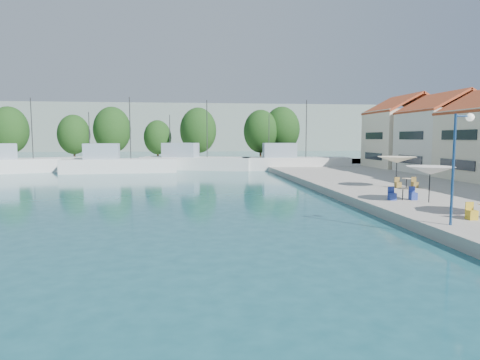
{
  "coord_description": "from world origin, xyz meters",
  "views": [
    {
      "loc": [
        -4.74,
        -3.5,
        4.54
      ],
      "look_at": [
        -1.22,
        26.0,
        1.6
      ],
      "focal_mm": 32.0,
      "sensor_mm": 36.0,
      "label": 1
    }
  ],
  "objects": [
    {
      "name": "cafe_table_03",
      "position": [
        12.3,
        28.26,
        0.89
      ],
      "size": [
        1.82,
        0.7,
        0.76
      ],
      "color": "black",
      "rests_on": "quay_right"
    },
    {
      "name": "cafe_table_02",
      "position": [
        8.7,
        21.95,
        0.89
      ],
      "size": [
        1.82,
        0.7,
        0.76
      ],
      "color": "black",
      "rests_on": "quay_right"
    },
    {
      "name": "umbrella_white",
      "position": [
        9.8,
        20.81,
        2.56
      ],
      "size": [
        2.95,
        2.95,
        2.21
      ],
      "color": "black",
      "rests_on": "quay_right"
    },
    {
      "name": "building_06",
      "position": [
        24.0,
        51.0,
        5.5
      ],
      "size": [
        9.0,
        8.8,
        10.2
      ],
      "color": "#F5E6C4",
      "rests_on": "quay_right"
    },
    {
      "name": "tree_05",
      "position": [
        -10.08,
        71.29,
        4.61
      ],
      "size": [
        4.7,
        4.7,
        6.96
      ],
      "color": "#3F2B19",
      "rests_on": "quay_far"
    },
    {
      "name": "tree_06",
      "position": [
        -3.2,
        68.04,
        5.75
      ],
      "size": [
        6.03,
        6.03,
        8.92
      ],
      "color": "#3F2B19",
      "rests_on": "quay_far"
    },
    {
      "name": "quay_far",
      "position": [
        -8.0,
        67.0,
        0.3
      ],
      "size": [
        90.0,
        16.0,
        0.6
      ],
      "primitive_type": "cube",
      "color": "#9A958B",
      "rests_on": "ground"
    },
    {
      "name": "umbrella_cream",
      "position": [
        11.65,
        28.69,
        2.8
      ],
      "size": [
        3.12,
        3.12,
        2.45
      ],
      "color": "black",
      "rests_on": "quay_right"
    },
    {
      "name": "tree_02",
      "position": [
        -33.22,
        68.85,
        5.75
      ],
      "size": [
        6.02,
        6.02,
        8.92
      ],
      "color": "#3F2B19",
      "rests_on": "quay_far"
    },
    {
      "name": "street_lamp",
      "position": [
        7.31,
        14.36,
        4.09
      ],
      "size": [
        1.03,
        0.38,
        5.03
      ],
      "rotation": [
        0.0,
        0.0,
        0.18
      ],
      "color": "navy",
      "rests_on": "quay_right"
    },
    {
      "name": "hill_east",
      "position": [
        40.0,
        180.0,
        6.0
      ],
      "size": [
        140.0,
        40.0,
        12.0
      ],
      "primitive_type": "cube",
      "color": "gray",
      "rests_on": "ground"
    },
    {
      "name": "trawler_04",
      "position": [
        9.72,
        55.32,
        1.07
      ],
      "size": [
        15.24,
        4.98,
        10.2
      ],
      "rotation": [
        0.0,
        0.0,
        -0.07
      ],
      "color": "silver",
      "rests_on": "ground"
    },
    {
      "name": "tree_03",
      "position": [
        -23.65,
        70.24,
        5.07
      ],
      "size": [
        5.24,
        5.24,
        7.76
      ],
      "color": "#3F2B19",
      "rests_on": "quay_far"
    },
    {
      "name": "trawler_03",
      "position": [
        -4.08,
        57.81,
        1.07
      ],
      "size": [
        16.17,
        8.3,
        10.2
      ],
      "rotation": [
        0.0,
        0.0,
        -0.28
      ],
      "color": "silver",
      "rests_on": "ground"
    },
    {
      "name": "tree_04",
      "position": [
        -17.5,
        70.53,
        5.86
      ],
      "size": [
        6.16,
        6.16,
        9.12
      ],
      "color": "#3F2B19",
      "rests_on": "quay_far"
    },
    {
      "name": "tree_07",
      "position": [
        7.52,
        69.4,
        5.64
      ],
      "size": [
        5.9,
        5.9,
        8.73
      ],
      "color": "#3F2B19",
      "rests_on": "quay_far"
    },
    {
      "name": "trawler_01",
      "position": [
        -27.68,
        55.24,
        1.07
      ],
      "size": [
        20.25,
        13.18,
        10.2
      ],
      "rotation": [
        0.0,
        0.0,
        0.44
      ],
      "color": "silver",
      "rests_on": "ground"
    },
    {
      "name": "tree_08",
      "position": [
        11.47,
        70.61,
        6.01
      ],
      "size": [
        6.33,
        6.33,
        9.37
      ],
      "color": "#3F2B19",
      "rests_on": "quay_far"
    },
    {
      "name": "hill_west",
      "position": [
        -30.0,
        160.0,
        8.0
      ],
      "size": [
        180.0,
        40.0,
        16.0
      ],
      "primitive_type": "cube",
      "color": "gray",
      "rests_on": "ground"
    },
    {
      "name": "building_05",
      "position": [
        24.0,
        42.0,
        5.26
      ],
      "size": [
        8.4,
        8.8,
        9.7
      ],
      "color": "silver",
      "rests_on": "quay_right"
    },
    {
      "name": "trawler_02",
      "position": [
        -14.15,
        53.6,
        1.07
      ],
      "size": [
        14.78,
        5.04,
        10.2
      ],
      "rotation": [
        0.0,
        0.0,
        0.09
      ],
      "color": "silver",
      "rests_on": "ground"
    }
  ]
}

